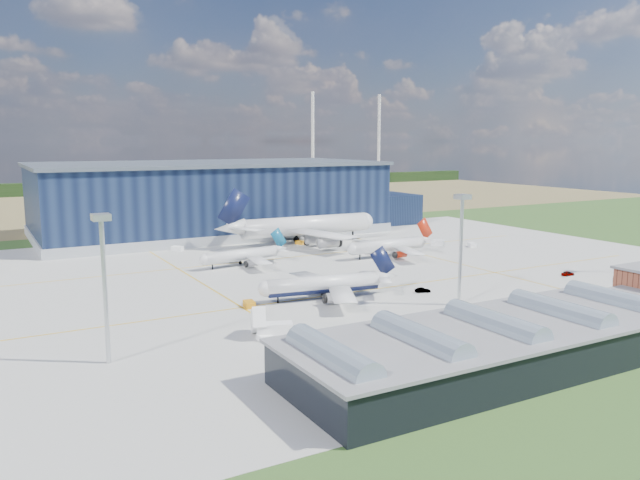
{
  "coord_description": "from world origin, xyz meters",
  "views": [
    {
      "loc": [
        -76.35,
        -125.29,
        33.55
      ],
      "look_at": [
        3.16,
        16.66,
        7.74
      ],
      "focal_mm": 35.0,
      "sensor_mm": 36.0,
      "label": 1
    }
  ],
  "objects_px": {
    "gse_van_b": "(438,243)",
    "car_b": "(423,290)",
    "airliner_widebody": "(306,216)",
    "gse_tug_c": "(300,243)",
    "hangar": "(216,201)",
    "gse_tug_b": "(570,311)",
    "car_a": "(568,273)",
    "airliner_regional": "(241,249)",
    "gse_tug_a": "(249,304)",
    "light_mast_west": "(103,264)",
    "light_mast_center": "(461,231)",
    "airliner_navy": "(323,275)",
    "gse_cart_a": "(472,245)",
    "gse_van_a": "(275,330)",
    "airliner_red": "(388,239)",
    "airstair": "(258,326)",
    "gse_cart_b": "(177,249)"
  },
  "relations": [
    {
      "from": "gse_van_b",
      "to": "car_b",
      "type": "relative_size",
      "value": 1.22
    },
    {
      "from": "airliner_widebody",
      "to": "gse_tug_c",
      "type": "xyz_separation_m",
      "value": [
        -2.76,
        -0.95,
        -8.68
      ]
    },
    {
      "from": "hangar",
      "to": "airliner_widebody",
      "type": "xyz_separation_m",
      "value": [
        16.61,
        -39.8,
        -2.29
      ]
    },
    {
      "from": "car_b",
      "to": "gse_tug_b",
      "type": "bearing_deg",
      "value": -133.76
    },
    {
      "from": "car_a",
      "to": "gse_tug_b",
      "type": "bearing_deg",
      "value": 130.76
    },
    {
      "from": "airliner_regional",
      "to": "gse_tug_a",
      "type": "distance_m",
      "value": 43.83
    },
    {
      "from": "gse_tug_a",
      "to": "gse_van_b",
      "type": "distance_m",
      "value": 92.54
    },
    {
      "from": "gse_tug_b",
      "to": "light_mast_west",
      "type": "bearing_deg",
      "value": -177.82
    },
    {
      "from": "light_mast_center",
      "to": "airliner_widebody",
      "type": "xyz_separation_m",
      "value": [
        9.42,
        85.0,
        -6.1
      ]
    },
    {
      "from": "airliner_navy",
      "to": "gse_cart_a",
      "type": "distance_m",
      "value": 82.78
    },
    {
      "from": "airliner_navy",
      "to": "gse_van_a",
      "type": "relative_size",
      "value": 5.25
    },
    {
      "from": "hangar",
      "to": "car_b",
      "type": "height_order",
      "value": "hangar"
    },
    {
      "from": "gse_tug_a",
      "to": "car_b",
      "type": "height_order",
      "value": "gse_tug_a"
    },
    {
      "from": "airliner_red",
      "to": "gse_cart_a",
      "type": "height_order",
      "value": "airliner_red"
    },
    {
      "from": "gse_tug_c",
      "to": "car_a",
      "type": "relative_size",
      "value": 0.81
    },
    {
      "from": "gse_cart_a",
      "to": "car_a",
      "type": "xyz_separation_m",
      "value": [
        -9.33,
        -44.8,
        -0.06
      ]
    },
    {
      "from": "airstair",
      "to": "car_a",
      "type": "relative_size",
      "value": 1.52
    },
    {
      "from": "gse_van_a",
      "to": "airliner_widebody",
      "type": "bearing_deg",
      "value": -9.67
    },
    {
      "from": "airliner_regional",
      "to": "gse_cart_a",
      "type": "relative_size",
      "value": 8.86
    },
    {
      "from": "airliner_regional",
      "to": "car_b",
      "type": "xyz_separation_m",
      "value": [
        23.87,
        -48.34,
        -4.02
      ]
    },
    {
      "from": "gse_cart_a",
      "to": "airliner_regional",
      "type": "bearing_deg",
      "value": -166.72
    },
    {
      "from": "airliner_red",
      "to": "airliner_navy",
      "type": "bearing_deg",
      "value": 37.6
    },
    {
      "from": "airliner_widebody",
      "to": "airstair",
      "type": "xyz_separation_m",
      "value": [
        -54.12,
        -83.98,
        -7.53
      ]
    },
    {
      "from": "gse_cart_a",
      "to": "hangar",
      "type": "bearing_deg",
      "value": 148.63
    },
    {
      "from": "gse_van_a",
      "to": "car_a",
      "type": "height_order",
      "value": "gse_van_a"
    },
    {
      "from": "gse_tug_c",
      "to": "airstair",
      "type": "xyz_separation_m",
      "value": [
        -51.36,
        -83.02,
        1.14
      ]
    },
    {
      "from": "gse_van_a",
      "to": "car_b",
      "type": "distance_m",
      "value": 44.73
    },
    {
      "from": "airliner_navy",
      "to": "gse_tug_a",
      "type": "height_order",
      "value": "airliner_navy"
    },
    {
      "from": "gse_tug_a",
      "to": "gse_tug_c",
      "type": "height_order",
      "value": "gse_tug_a"
    },
    {
      "from": "light_mast_west",
      "to": "gse_tug_c",
      "type": "xyz_separation_m",
      "value": [
        76.67,
        84.05,
        -14.78
      ]
    },
    {
      "from": "airliner_red",
      "to": "car_b",
      "type": "distance_m",
      "value": 44.36
    },
    {
      "from": "hangar",
      "to": "gse_tug_a",
      "type": "distance_m",
      "value": 110.52
    },
    {
      "from": "airstair",
      "to": "car_b",
      "type": "bearing_deg",
      "value": 32.75
    },
    {
      "from": "airliner_red",
      "to": "gse_van_a",
      "type": "distance_m",
      "value": 81.36
    },
    {
      "from": "airliner_red",
      "to": "airliner_widebody",
      "type": "xyz_separation_m",
      "value": [
        -9.55,
        33.0,
        4.14
      ]
    },
    {
      "from": "airliner_red",
      "to": "gse_van_b",
      "type": "relative_size",
      "value": 7.54
    },
    {
      "from": "light_mast_west",
      "to": "airstair",
      "type": "xyz_separation_m",
      "value": [
        25.31,
        1.02,
        -13.63
      ]
    },
    {
      "from": "airliner_red",
      "to": "gse_tug_a",
      "type": "distance_m",
      "value": 66.34
    },
    {
      "from": "light_mast_west",
      "to": "gse_cart_a",
      "type": "xyz_separation_m",
      "value": [
        122.67,
        53.06,
        -14.74
      ]
    },
    {
      "from": "airliner_navy",
      "to": "car_b",
      "type": "xyz_separation_m",
      "value": [
        22.36,
        -5.91,
        -4.67
      ]
    },
    {
      "from": "light_mast_west",
      "to": "gse_tug_c",
      "type": "relative_size",
      "value": 7.68
    },
    {
      "from": "gse_cart_b",
      "to": "car_a",
      "type": "distance_m",
      "value": 112.71
    },
    {
      "from": "airliner_widebody",
      "to": "gse_tug_a",
      "type": "height_order",
      "value": "airliner_widebody"
    },
    {
      "from": "hangar",
      "to": "airliner_regional",
      "type": "relative_size",
      "value": 5.15
    },
    {
      "from": "gse_cart_a",
      "to": "gse_tug_c",
      "type": "relative_size",
      "value": 1.06
    },
    {
      "from": "airstair",
      "to": "car_a",
      "type": "bearing_deg",
      "value": 23.59
    },
    {
      "from": "light_mast_west",
      "to": "airliner_widebody",
      "type": "xyz_separation_m",
      "value": [
        79.42,
        85.0,
        -6.1
      ]
    },
    {
      "from": "hangar",
      "to": "airliner_red",
      "type": "bearing_deg",
      "value": -70.23
    },
    {
      "from": "airliner_red",
      "to": "airliner_widebody",
      "type": "distance_m",
      "value": 34.6
    },
    {
      "from": "light_mast_west",
      "to": "hangar",
      "type": "bearing_deg",
      "value": 63.29
    }
  ]
}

